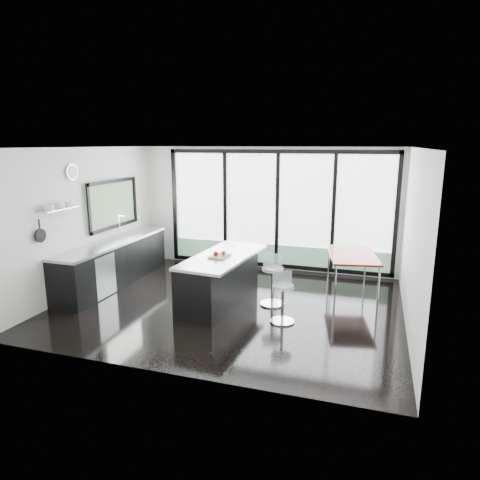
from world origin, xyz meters
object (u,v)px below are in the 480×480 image
(island, at_px, (220,278))
(bar_stool_far, at_px, (272,286))
(red_table, at_px, (351,274))
(bar_stool_near, at_px, (283,304))

(island, bearing_deg, bar_stool_far, 7.34)
(bar_stool_far, height_order, red_table, red_table)
(island, xyz_separation_m, bar_stool_near, (1.31, -0.59, -0.13))
(island, bearing_deg, red_table, 26.87)
(bar_stool_far, bearing_deg, red_table, 22.98)
(island, distance_m, bar_stool_near, 1.44)
(island, xyz_separation_m, red_table, (2.29, 1.16, -0.05))
(island, height_order, bar_stool_far, island)
(bar_stool_near, xyz_separation_m, bar_stool_far, (-0.34, 0.71, 0.03))
(bar_stool_near, xyz_separation_m, red_table, (0.98, 1.75, 0.08))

